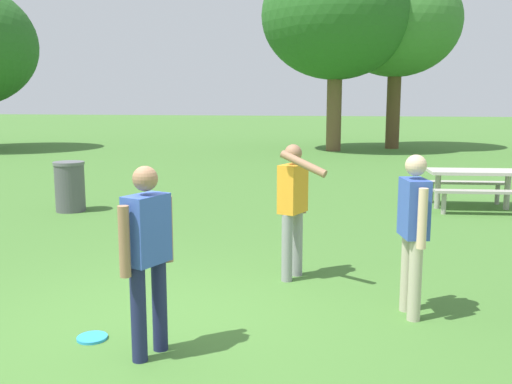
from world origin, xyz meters
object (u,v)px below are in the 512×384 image
object	(u,v)px
person_bystander	(413,225)
tree_broad_center	(336,16)
person_catcher	(294,201)
frisbee	(92,338)
trash_can_beside_table	(70,186)
person_thrower	(147,249)
tree_far_right	(397,23)
picnic_table_near	(473,181)

from	to	relation	value
person_bystander	tree_broad_center	distance (m)	18.47
person_catcher	tree_broad_center	bearing A→B (deg)	89.83
person_bystander	frisbee	xyz separation A→B (m)	(-2.93, -1.06, -0.93)
person_bystander	trash_can_beside_table	bearing A→B (deg)	142.57
person_catcher	person_bystander	distance (m)	1.64
person_thrower	person_catcher	size ratio (longest dim) A/B	1.00
frisbee	tree_far_right	size ratio (longest dim) A/B	0.04
tree_broad_center	picnic_table_near	bearing A→B (deg)	-75.86
picnic_table_near	tree_broad_center	xyz separation A→B (m)	(-3.01, 11.95, 4.72)
person_thrower	tree_broad_center	world-z (taller)	tree_broad_center
person_thrower	tree_far_right	distance (m)	21.40
picnic_table_near	tree_far_right	world-z (taller)	tree_far_right
person_catcher	tree_broad_center	world-z (taller)	tree_broad_center
person_thrower	tree_far_right	xyz separation A→B (m)	(3.49, 20.68, 4.22)
person_catcher	trash_can_beside_table	bearing A→B (deg)	142.88
person_thrower	frisbee	distance (m)	1.15
person_catcher	picnic_table_near	distance (m)	5.82
person_thrower	person_catcher	world-z (taller)	same
person_catcher	picnic_table_near	world-z (taller)	person_catcher
person_catcher	person_bystander	bearing A→B (deg)	-38.56
frisbee	tree_far_right	bearing A→B (deg)	78.58
person_thrower	picnic_table_near	world-z (taller)	person_thrower
picnic_table_near	trash_can_beside_table	size ratio (longest dim) A/B	1.86
person_catcher	tree_far_right	distance (m)	19.01
trash_can_beside_table	tree_broad_center	bearing A→B (deg)	70.68
person_catcher	frisbee	bearing A→B (deg)	-128.40
person_bystander	tree_broad_center	bearing A→B (deg)	93.94
person_thrower	tree_broad_center	bearing A→B (deg)	86.84
picnic_table_near	person_bystander	bearing A→B (deg)	-106.61
tree_far_right	picnic_table_near	bearing A→B (deg)	-87.52
person_bystander	tree_far_right	xyz separation A→B (m)	(1.20, 19.39, 4.22)
tree_broad_center	trash_can_beside_table	bearing A→B (deg)	-109.32
frisbee	trash_can_beside_table	world-z (taller)	trash_can_beside_table
person_thrower	trash_can_beside_table	world-z (taller)	person_thrower
tree_broad_center	tree_far_right	distance (m)	2.85
tree_far_right	person_bystander	bearing A→B (deg)	-93.53
frisbee	person_catcher	bearing A→B (deg)	51.60
person_thrower	person_bystander	xyz separation A→B (m)	(2.29, 1.29, 0.00)
frisbee	trash_can_beside_table	size ratio (longest dim) A/B	0.29
frisbee	trash_can_beside_table	distance (m)	6.36
person_thrower	picnic_table_near	distance (m)	8.33
picnic_table_near	tree_far_right	distance (m)	14.21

